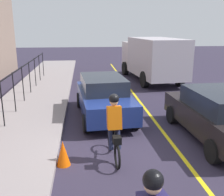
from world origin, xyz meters
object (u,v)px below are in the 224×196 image
at_px(cyclist_lead, 114,128).
at_px(patrol_sedan, 217,114).
at_px(traffic_cone_near, 63,153).
at_px(parked_sedan_rear, 104,96).
at_px(box_truck_background, 152,57).

height_order(cyclist_lead, patrol_sedan, cyclist_lead).
height_order(cyclist_lead, traffic_cone_near, cyclist_lead).
bearing_deg(patrol_sedan, traffic_cone_near, 102.05).
relative_size(parked_sedan_rear, traffic_cone_near, 6.78).
relative_size(patrol_sedan, box_truck_background, 0.65).
distance_m(parked_sedan_rear, traffic_cone_near, 4.00).
bearing_deg(cyclist_lead, box_truck_background, -23.30).
distance_m(patrol_sedan, traffic_cone_near, 4.86).
bearing_deg(patrol_sedan, box_truck_background, -4.17).
distance_m(cyclist_lead, box_truck_background, 11.08).
bearing_deg(parked_sedan_rear, cyclist_lead, -4.91).
bearing_deg(box_truck_background, cyclist_lead, 154.33).
bearing_deg(box_truck_background, traffic_cone_near, 148.40).
bearing_deg(patrol_sedan, cyclist_lead, 105.16).
distance_m(patrol_sedan, box_truck_background, 9.41).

